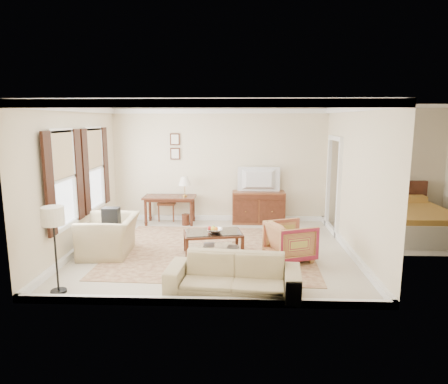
# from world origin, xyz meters

# --- Properties ---
(room_shell) EXTENTS (5.51, 5.01, 2.91)m
(room_shell) POSITION_xyz_m (0.00, 0.00, 2.47)
(room_shell) COLOR beige
(room_shell) RESTS_ON ground
(annex_bedroom) EXTENTS (3.00, 2.70, 2.90)m
(annex_bedroom) POSITION_xyz_m (4.49, 1.15, 0.34)
(annex_bedroom) COLOR beige
(annex_bedroom) RESTS_ON ground
(window_front) EXTENTS (0.12, 1.56, 1.80)m
(window_front) POSITION_xyz_m (-2.70, -0.70, 1.55)
(window_front) COLOR #CCB284
(window_front) RESTS_ON room_shell
(window_rear) EXTENTS (0.12, 1.56, 1.80)m
(window_rear) POSITION_xyz_m (-2.70, 0.90, 1.55)
(window_rear) COLOR #CCB284
(window_rear) RESTS_ON room_shell
(doorway) EXTENTS (0.10, 1.12, 2.25)m
(doorway) POSITION_xyz_m (2.71, 1.50, 1.08)
(doorway) COLOR white
(doorway) RESTS_ON room_shell
(rug) EXTENTS (4.14, 3.59, 0.01)m
(rug) POSITION_xyz_m (-0.04, -0.03, 0.01)
(rug) COLOR maroon
(rug) RESTS_ON room_shell
(writing_desk) EXTENTS (1.30, 0.65, 0.71)m
(writing_desk) POSITION_xyz_m (-1.24, 2.07, 0.60)
(writing_desk) COLOR #512517
(writing_desk) RESTS_ON room_shell
(desk_chair) EXTENTS (0.48, 0.48, 1.05)m
(desk_chair) POSITION_xyz_m (-1.38, 2.42, 0.53)
(desk_chair) COLOR brown
(desk_chair) RESTS_ON room_shell
(desk_lamp) EXTENTS (0.32, 0.32, 0.50)m
(desk_lamp) POSITION_xyz_m (-0.86, 2.07, 0.96)
(desk_lamp) COLOR silver
(desk_lamp) RESTS_ON writing_desk
(framed_prints) EXTENTS (0.25, 0.04, 0.68)m
(framed_prints) POSITION_xyz_m (-1.14, 2.47, 1.94)
(framed_prints) COLOR #512517
(framed_prints) RESTS_ON room_shell
(sideboard) EXTENTS (1.33, 0.51, 0.82)m
(sideboard) POSITION_xyz_m (1.01, 2.21, 0.41)
(sideboard) COLOR brown
(sideboard) RESTS_ON room_shell
(tv) EXTENTS (1.02, 0.59, 0.13)m
(tv) POSITION_xyz_m (1.01, 2.19, 1.33)
(tv) COLOR black
(tv) RESTS_ON sideboard
(coffee_table) EXTENTS (1.22, 0.85, 0.47)m
(coffee_table) POSITION_xyz_m (0.01, -0.29, 0.36)
(coffee_table) COLOR #512517
(coffee_table) RESTS_ON room_shell
(fruit_bowl) EXTENTS (0.42, 0.42, 0.10)m
(fruit_bowl) POSITION_xyz_m (0.05, -0.35, 0.52)
(fruit_bowl) COLOR silver
(fruit_bowl) RESTS_ON coffee_table
(book_a) EXTENTS (0.28, 0.04, 0.38)m
(book_a) POSITION_xyz_m (-0.19, -0.22, 0.18)
(book_a) COLOR brown
(book_a) RESTS_ON coffee_table
(book_b) EXTENTS (0.28, 0.07, 0.38)m
(book_b) POSITION_xyz_m (0.29, -0.34, 0.18)
(book_b) COLOR brown
(book_b) RESTS_ON coffee_table
(striped_armchair) EXTENTS (0.96, 0.99, 0.80)m
(striped_armchair) POSITION_xyz_m (1.48, -0.52, 0.40)
(striped_armchair) COLOR maroon
(striped_armchair) RESTS_ON room_shell
(club_armchair) EXTENTS (0.80, 1.20, 1.02)m
(club_armchair) POSITION_xyz_m (-2.03, -0.32, 0.51)
(club_armchair) COLOR tan
(club_armchair) RESTS_ON room_shell
(backpack) EXTENTS (0.22, 0.32, 0.40)m
(backpack) POSITION_xyz_m (-1.98, -0.32, 0.76)
(backpack) COLOR black
(backpack) RESTS_ON club_armchair
(sofa) EXTENTS (2.06, 0.78, 0.79)m
(sofa) POSITION_xyz_m (0.43, -2.04, 0.39)
(sofa) COLOR tan
(sofa) RESTS_ON room_shell
(floor_lamp) EXTENTS (0.33, 0.33, 1.35)m
(floor_lamp) POSITION_xyz_m (-2.26, -2.11, 1.11)
(floor_lamp) COLOR black
(floor_lamp) RESTS_ON room_shell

